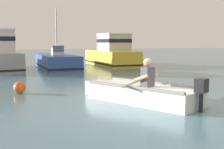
% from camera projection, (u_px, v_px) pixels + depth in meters
% --- Properties ---
extents(ground_plane, '(120.00, 120.00, 0.00)m').
position_uv_depth(ground_plane, '(156.00, 112.00, 6.82)').
color(ground_plane, slate).
extents(rowboat_with_person, '(2.38, 3.50, 1.19)m').
position_uv_depth(rowboat_with_person, '(141.00, 93.00, 7.96)').
color(rowboat_with_person, white).
rests_on(rowboat_with_person, ground).
extents(moored_boat_blue, '(1.97, 5.68, 3.66)m').
position_uv_depth(moored_boat_blue, '(57.00, 62.00, 18.52)').
color(moored_boat_blue, '#2D519E').
rests_on(moored_boat_blue, ground).
extents(moored_boat_yellow, '(2.05, 5.87, 2.17)m').
position_uv_depth(moored_boat_yellow, '(112.00, 54.00, 20.53)').
color(moored_boat_yellow, gold).
rests_on(moored_boat_yellow, ground).
extents(mooring_buoy, '(0.37, 0.37, 0.37)m').
position_uv_depth(mooring_buoy, '(19.00, 88.00, 9.29)').
color(mooring_buoy, '#E55919').
rests_on(mooring_buoy, ground).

